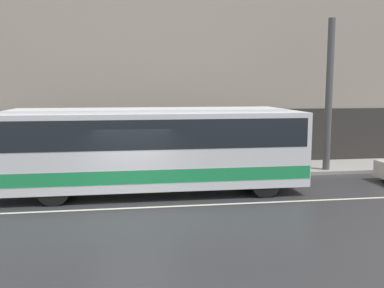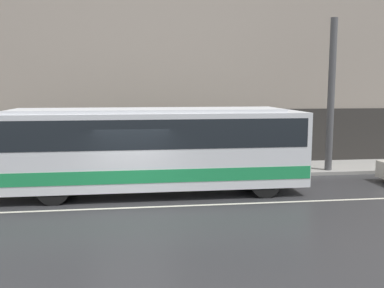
% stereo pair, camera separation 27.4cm
% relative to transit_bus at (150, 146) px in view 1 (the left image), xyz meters
% --- Properties ---
extents(ground_plane, '(60.00, 60.00, 0.00)m').
position_rel_transit_bus_xyz_m(ground_plane, '(-0.61, -1.84, -1.75)').
color(ground_plane, '#2D2D30').
extents(sidewalk, '(60.00, 2.97, 0.15)m').
position_rel_transit_bus_xyz_m(sidewalk, '(-0.61, 3.64, -1.68)').
color(sidewalk, gray).
rests_on(sidewalk, ground_plane).
extents(building_facade, '(60.00, 0.35, 13.63)m').
position_rel_transit_bus_xyz_m(building_facade, '(-0.61, 5.27, 4.85)').
color(building_facade, gray).
rests_on(building_facade, ground_plane).
extents(lane_stripe, '(54.00, 0.14, 0.01)m').
position_rel_transit_bus_xyz_m(lane_stripe, '(-0.61, -1.84, -1.75)').
color(lane_stripe, beige).
rests_on(lane_stripe, ground_plane).
extents(transit_bus, '(11.26, 2.61, 3.11)m').
position_rel_transit_bus_xyz_m(transit_bus, '(0.00, 0.00, 0.00)').
color(transit_bus, silver).
rests_on(transit_bus, ground_plane).
extents(utility_pole_near, '(0.31, 0.31, 6.71)m').
position_rel_transit_bus_xyz_m(utility_pole_near, '(8.14, 2.64, 1.76)').
color(utility_pole_near, '#4C4C4F').
rests_on(utility_pole_near, sidewalk).
extents(pedestrian_waiting, '(0.36, 0.36, 1.68)m').
position_rel_transit_bus_xyz_m(pedestrian_waiting, '(-3.68, 2.80, -0.82)').
color(pedestrian_waiting, '#333338').
rests_on(pedestrian_waiting, sidewalk).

